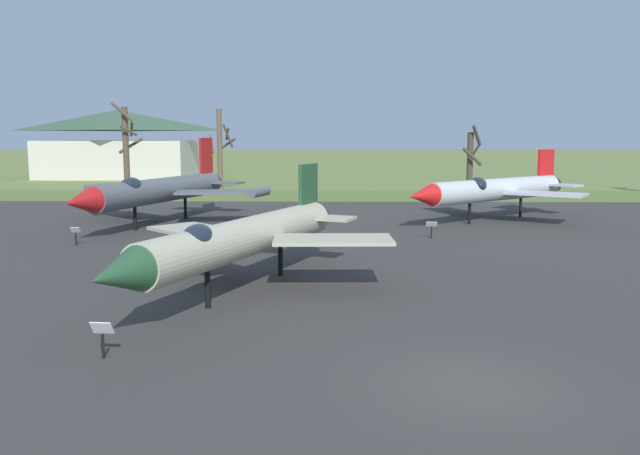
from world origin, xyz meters
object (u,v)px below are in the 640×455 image
(jet_fighter_rear_center, at_px, (493,189))
(jet_fighter_front_right, at_px, (242,237))
(visitor_building, at_px, (118,145))
(info_placard_rear_left, at_px, (76,234))
(jet_fighter_rear_left, at_px, (158,190))
(info_placard_front_right, at_px, (102,336))
(info_placard_rear_center, at_px, (432,228))

(jet_fighter_rear_center, bearing_deg, jet_fighter_front_right, -124.32)
(jet_fighter_rear_center, bearing_deg, visitor_building, 131.20)
(info_placard_rear_left, bearing_deg, jet_fighter_front_right, -44.83)
(jet_fighter_front_right, relative_size, info_placard_rear_left, 14.09)
(jet_fighter_front_right, bearing_deg, jet_fighter_rear_left, 113.90)
(info_placard_rear_left, relative_size, visitor_building, 0.05)
(jet_fighter_front_right, distance_m, visitor_building, 72.16)
(jet_fighter_front_right, relative_size, info_placard_front_right, 13.84)
(jet_fighter_rear_left, relative_size, info_placard_rear_left, 16.25)
(info_placard_front_right, relative_size, info_placard_rear_left, 1.02)
(jet_fighter_front_right, height_order, jet_fighter_rear_left, jet_fighter_rear_left)
(info_placard_rear_left, bearing_deg, info_placard_front_right, -66.09)
(jet_fighter_front_right, height_order, jet_fighter_rear_center, jet_fighter_rear_center)
(jet_fighter_rear_center, distance_m, info_placard_rear_center, 9.36)
(info_placard_front_right, relative_size, visitor_building, 0.05)
(jet_fighter_front_right, relative_size, jet_fighter_rear_left, 0.87)
(info_placard_front_right, distance_m, info_placard_rear_center, 22.66)
(jet_fighter_rear_left, bearing_deg, info_placard_front_right, -77.78)
(visitor_building, bearing_deg, jet_fighter_rear_center, -48.80)
(info_placard_front_right, bearing_deg, jet_fighter_rear_left, 102.22)
(jet_fighter_front_right, distance_m, info_placard_rear_left, 14.25)
(info_placard_front_right, bearing_deg, jet_fighter_front_right, 70.09)
(info_placard_rear_center, xyz_separation_m, jet_fighter_rear_left, (-16.57, 5.11, 1.65))
(info_placard_rear_center, relative_size, jet_fighter_rear_left, 0.06)
(jet_fighter_rear_center, distance_m, jet_fighter_rear_left, 21.93)
(info_placard_front_right, xyz_separation_m, jet_fighter_rear_center, (16.41, 27.32, 1.53))
(jet_fighter_front_right, height_order, info_placard_rear_center, jet_fighter_front_right)
(info_placard_front_right, relative_size, jet_fighter_rear_center, 0.08)
(info_placard_front_right, distance_m, jet_fighter_rear_center, 31.91)
(info_placard_front_right, bearing_deg, info_placard_rear_center, 60.39)
(jet_fighter_front_right, distance_m, info_placard_rear_center, 15.45)
(jet_fighter_rear_center, bearing_deg, info_placard_rear_center, -124.40)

